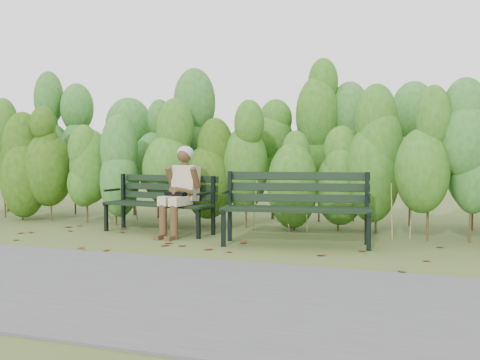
% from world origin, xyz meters
% --- Properties ---
extents(ground, '(80.00, 80.00, 0.00)m').
position_xyz_m(ground, '(0.00, 0.00, 0.00)').
color(ground, '#455726').
extents(footpath, '(60.00, 2.50, 0.01)m').
position_xyz_m(footpath, '(0.00, -2.20, 0.01)').
color(footpath, '#474749').
rests_on(footpath, ground).
extents(hedge_band, '(11.04, 1.67, 2.42)m').
position_xyz_m(hedge_band, '(0.00, 1.86, 1.26)').
color(hedge_band, '#47381E').
rests_on(hedge_band, ground).
extents(leaf_litter, '(5.45, 2.22, 0.01)m').
position_xyz_m(leaf_litter, '(0.27, -0.34, 0.00)').
color(leaf_litter, brown).
rests_on(leaf_litter, ground).
extents(bench_left, '(1.61, 0.71, 0.78)m').
position_xyz_m(bench_left, '(-1.25, 0.69, 0.46)').
color(bench_left, black).
rests_on(bench_left, ground).
extents(bench_right, '(1.79, 0.85, 0.86)m').
position_xyz_m(bench_right, '(0.71, 0.34, 0.51)').
color(bench_right, black).
rests_on(bench_right, ground).
extents(seated_woman, '(0.49, 0.72, 1.17)m').
position_xyz_m(seated_woman, '(-0.86, 0.48, 0.66)').
color(seated_woman, tan).
rests_on(seated_woman, ground).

